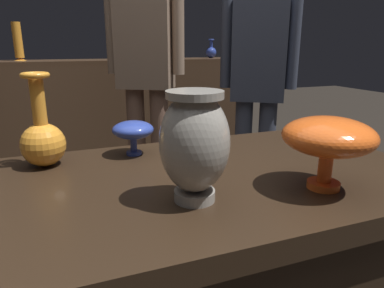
% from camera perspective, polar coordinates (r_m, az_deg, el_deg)
% --- Properties ---
extents(back_display_shelf, '(2.60, 0.40, 0.99)m').
position_cam_1_polar(back_display_shelf, '(3.01, -15.34, 3.67)').
color(back_display_shelf, '#422D1E').
rests_on(back_display_shelf, ground_plane).
extents(vase_centerpiece, '(0.14, 0.14, 0.22)m').
position_cam_1_polar(vase_centerpiece, '(0.68, 0.44, 0.20)').
color(vase_centerpiece, gray).
rests_on(vase_centerpiece, display_plinth).
extents(vase_tall_behind, '(0.11, 0.11, 0.24)m').
position_cam_1_polar(vase_tall_behind, '(0.97, -23.28, 0.90)').
color(vase_tall_behind, orange).
rests_on(vase_tall_behind, display_plinth).
extents(vase_left_accent, '(0.20, 0.20, 0.16)m').
position_cam_1_polar(vase_left_accent, '(0.79, 21.45, 0.93)').
color(vase_left_accent, '#E55B1E').
rests_on(vase_left_accent, display_plinth).
extents(vase_right_accent, '(0.12, 0.12, 0.10)m').
position_cam_1_polar(vase_right_accent, '(1.00, -9.64, 2.18)').
color(vase_right_accent, '#2D429E').
rests_on(vase_right_accent, display_plinth).
extents(shelf_vase_far_right, '(0.10, 0.10, 0.16)m').
position_cam_1_polar(shelf_vase_far_right, '(3.23, 3.14, 14.87)').
color(shelf_vase_far_right, '#2D429E').
rests_on(shelf_vase_far_right, back_display_shelf).
extents(shelf_vase_right, '(0.06, 0.06, 0.20)m').
position_cam_1_polar(shelf_vase_right, '(3.09, -6.31, 15.50)').
color(shelf_vase_right, orange).
rests_on(shelf_vase_right, back_display_shelf).
extents(shelf_vase_left, '(0.09, 0.09, 0.28)m').
position_cam_1_polar(shelf_vase_left, '(3.00, -26.61, 14.64)').
color(shelf_vase_left, orange).
rests_on(shelf_vase_left, back_display_shelf).
extents(visitor_center_back, '(0.41, 0.32, 1.73)m').
position_cam_1_polar(visitor_center_back, '(2.13, -7.66, 13.66)').
color(visitor_center_back, brown).
rests_on(visitor_center_back, ground_plane).
extents(visitor_near_right, '(0.41, 0.32, 1.56)m').
position_cam_1_polar(visitor_near_right, '(2.22, 10.74, 10.70)').
color(visitor_near_right, '#333847').
rests_on(visitor_near_right, ground_plane).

